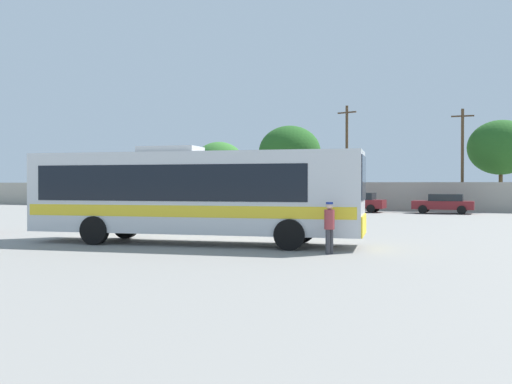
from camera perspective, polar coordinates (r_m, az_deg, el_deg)
ground_plane at (r=30.44m, az=3.80°, el=-3.33°), size 300.00×300.00×0.00m
perimeter_wall at (r=48.14m, az=10.29°, el=-0.42°), size 80.00×0.30×2.35m
coach_bus_silver_yellow at (r=20.80m, az=-6.68°, el=0.02°), size 12.53×4.07×3.58m
attendant_by_bus_door at (r=17.72m, az=7.48°, el=-3.30°), size 0.44×0.44×1.63m
vendor_umbrella_secondary_yellow at (r=28.53m, az=-15.16°, el=0.39°), size 2.07×2.07×2.34m
parked_car_leftmost_white at (r=47.70m, az=-3.99°, el=-0.86°), size 4.18×2.08×1.53m
parked_car_second_maroon at (r=46.22m, az=3.06°, el=-0.97°), size 4.62×2.26×1.43m
parked_car_third_maroon at (r=44.69m, az=10.15°, el=-0.99°), size 4.61×2.15×1.52m
parked_car_rightmost_maroon at (r=44.06m, az=18.55°, el=-1.08°), size 4.42×2.09×1.45m
utility_pole_near at (r=49.38m, az=20.25°, el=3.31°), size 1.80×0.24×8.41m
utility_pole_far at (r=50.06m, az=9.22°, el=3.71°), size 1.76×0.62×9.10m
roadside_tree_left at (r=55.31m, az=-3.78°, el=2.90°), size 5.00×5.00×6.35m
roadside_tree_midleft at (r=52.03m, az=3.44°, el=4.07°), size 5.72×5.72×7.59m
roadside_tree_midright at (r=51.19m, az=23.64°, el=4.17°), size 5.38×5.38×7.55m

